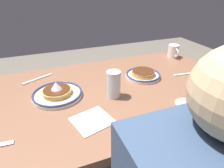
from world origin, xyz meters
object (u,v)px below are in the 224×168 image
Objects in this scene: plate_near_main at (57,93)px; plate_center_pancakes at (143,74)px; coffee_mug at (173,51)px; fork_near at (186,104)px; tea_spoon at (192,73)px; fork_far at (37,79)px; drinking_glass at (114,86)px; paper_napkin at (92,120)px.

plate_center_pancakes is (-0.50, -0.04, -0.00)m from plate_near_main.
coffee_mug is at bearing -150.08° from plate_center_pancakes.
coffee_mug reaches higher than fork_near.
coffee_mug is 0.56× the size of tea_spoon.
plate_center_pancakes is 1.85× the size of coffee_mug.
fork_far is at bearing 1.27° from coffee_mug.
plate_near_main is 0.28m from drinking_glass.
paper_napkin is 0.51m from fork_far.
drinking_glass reaches higher than paper_napkin.
fork_near is at bearing 147.01° from drinking_glass.
plate_center_pancakes is 0.28m from drinking_glass.
drinking_glass is 0.77× the size of fork_far.
fork_near is at bearing 152.25° from plate_near_main.
fork_far is at bearing -67.98° from paper_napkin.
plate_near_main is 0.91m from coffee_mug.
drinking_glass is at bearing 6.84° from tea_spoon.
plate_near_main is 1.81× the size of drinking_glass.
plate_center_pancakes reaches higher than fork_near.
paper_napkin is 0.86× the size of fork_far.
plate_near_main is at bearing 16.05° from coffee_mug.
drinking_glass is at bearing -32.99° from fork_near.
coffee_mug is at bearing -150.29° from drinking_glass.
coffee_mug is 0.82× the size of drinking_glass.
drinking_glass is 0.69× the size of tea_spoon.
plate_near_main is 0.62m from fork_near.
drinking_glass is at bearing 29.71° from coffee_mug.
coffee_mug is 0.58× the size of fork_near.
drinking_glass is 0.71× the size of fork_near.
fork_far is at bearing -39.33° from fork_near.
plate_center_pancakes is at bearing -13.06° from tea_spoon.
plate_center_pancakes reaches higher than tea_spoon.
drinking_glass reaches higher than fork_near.
drinking_glass is 0.22m from paper_napkin.
tea_spoon is at bearing 76.64° from coffee_mug.
coffee_mug is 0.73× the size of paper_napkin.
drinking_glass is at bearing -136.22° from paper_napkin.
paper_napkin is (0.15, 0.15, -0.06)m from drinking_glass.
tea_spoon is (-0.31, 0.07, -0.01)m from plate_center_pancakes.
fork_far is (0.19, -0.48, 0.00)m from paper_napkin.
drinking_glass reaches higher than plate_center_pancakes.
coffee_mug is at bearing -103.36° from tea_spoon.
tea_spoon is at bearing -135.84° from fork_near.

